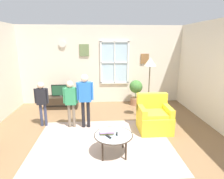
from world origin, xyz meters
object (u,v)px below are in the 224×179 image
object	(u,v)px
floor_lamp	(150,68)
tv_stand	(61,102)
book_stack	(107,132)
remote_near_books	(108,137)
person_green_shirt	(71,99)
potted_plant_by_window	(136,90)
armchair	(154,117)
person_blue_shirt	(85,95)
cup	(119,133)
television	(61,90)
remote_near_cup	(117,134)
person_black_shirt	(42,99)
coffee_table	(113,136)

from	to	relation	value
floor_lamp	tv_stand	bearing A→B (deg)	156.63
book_stack	remote_near_books	distance (m)	0.15
person_green_shirt	potted_plant_by_window	xyz separation A→B (m)	(1.96, 1.67, -0.25)
remote_near_books	armchair	bearing A→B (deg)	42.54
book_stack	floor_lamp	bearing A→B (deg)	52.64
person_blue_shirt	potted_plant_by_window	distance (m)	2.36
tv_stand	armchair	distance (m)	3.15
book_stack	cup	bearing A→B (deg)	-23.91
remote_near_books	person_green_shirt	bearing A→B (deg)	122.64
tv_stand	television	distance (m)	0.40
armchair	remote_near_cup	distance (m)	1.39
person_blue_shirt	potted_plant_by_window	xyz separation A→B (m)	(1.60, 1.70, -0.35)
armchair	television	bearing A→B (deg)	145.34
armchair	cup	world-z (taller)	armchair
remote_near_cup	person_blue_shirt	size ratio (longest dim) A/B	0.10
person_green_shirt	person_black_shirt	world-z (taller)	person_green_shirt
person_black_shirt	person_green_shirt	bearing A→B (deg)	-9.83
television	person_black_shirt	bearing A→B (deg)	-97.96
television	book_stack	bearing A→B (deg)	-62.92
person_green_shirt	floor_lamp	bearing A→B (deg)	10.44
person_green_shirt	person_blue_shirt	bearing A→B (deg)	-4.26
tv_stand	floor_lamp	bearing A→B (deg)	-23.37
person_green_shirt	cup	bearing A→B (deg)	-50.74
armchair	floor_lamp	xyz separation A→B (m)	(0.02, 0.67, 1.12)
coffee_table	remote_near_cup	size ratio (longest dim) A/B	5.34
person_black_shirt	remote_near_books	bearing A→B (deg)	-42.75
television	floor_lamp	world-z (taller)	floor_lamp
remote_near_cup	person_black_shirt	world-z (taller)	person_black_shirt
potted_plant_by_window	person_black_shirt	bearing A→B (deg)	-150.23
coffee_table	person_green_shirt	xyz separation A→B (m)	(-0.97, 1.26, 0.37)
coffee_table	floor_lamp	world-z (taller)	floor_lamp
remote_near_cup	person_blue_shirt	bearing A→B (deg)	119.22
television	person_green_shirt	world-z (taller)	person_green_shirt
coffee_table	person_black_shirt	size ratio (longest dim) A/B	0.64
tv_stand	remote_near_cup	world-z (taller)	remote_near_cup
person_green_shirt	floor_lamp	xyz separation A→B (m)	(2.06, 0.38, 0.69)
book_stack	remote_near_cup	xyz separation A→B (m)	(0.20, -0.03, -0.02)
cup	remote_near_books	xyz separation A→B (m)	(-0.21, -0.04, -0.04)
person_green_shirt	tv_stand	bearing A→B (deg)	109.95
tv_stand	book_stack	size ratio (longest dim) A/B	3.96
armchair	book_stack	xyz separation A→B (m)	(-1.20, -0.93, 0.12)
coffee_table	person_green_shirt	world-z (taller)	person_green_shirt
armchair	person_blue_shirt	bearing A→B (deg)	171.23
book_stack	remote_near_books	xyz separation A→B (m)	(0.03, -0.15, -0.02)
remote_near_cup	floor_lamp	distance (m)	2.18
armchair	cup	distance (m)	1.42
potted_plant_by_window	floor_lamp	xyz separation A→B (m)	(0.10, -1.29, 0.94)
remote_near_cup	person_green_shirt	distance (m)	1.66
tv_stand	remote_near_books	bearing A→B (deg)	-63.68
television	floor_lamp	size ratio (longest dim) A/B	0.33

